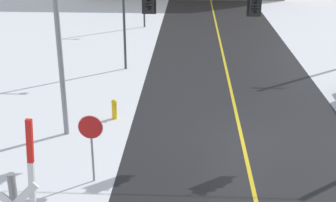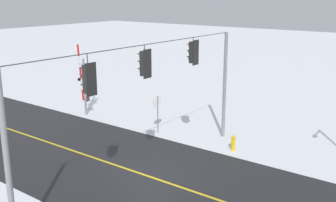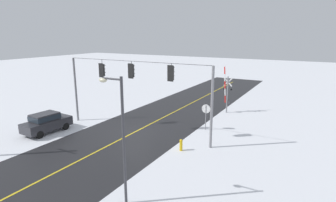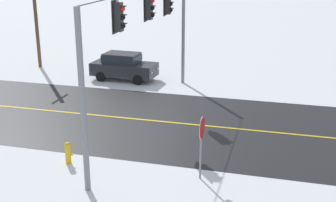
# 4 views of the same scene
# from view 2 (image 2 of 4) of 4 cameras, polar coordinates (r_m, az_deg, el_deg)

# --- Properties ---
(ground_plane) EXTENTS (160.00, 160.00, 0.00)m
(ground_plane) POSITION_cam_2_polar(r_m,az_deg,el_deg) (19.52, -2.72, -10.48)
(ground_plane) COLOR white
(signal_span) EXTENTS (14.20, 0.47, 6.22)m
(signal_span) POSITION_cam_2_polar(r_m,az_deg,el_deg) (18.12, -2.91, 1.86)
(signal_span) COLOR gray
(signal_span) RESTS_ON ground
(stop_sign) EXTENTS (0.80, 0.09, 2.35)m
(stop_sign) POSITION_cam_2_polar(r_m,az_deg,el_deg) (24.82, -1.49, -0.66)
(stop_sign) COLOR gray
(stop_sign) RESTS_ON ground
(railroad_crossing) EXTENTS (0.98, 0.31, 5.02)m
(railroad_crossing) POSITION_cam_2_polar(r_m,az_deg,el_deg) (28.92, -11.66, 2.52)
(railroad_crossing) COLOR gray
(railroad_crossing) RESTS_ON ground
(fire_hydrant) EXTENTS (0.24, 0.31, 0.88)m
(fire_hydrant) POSITION_cam_2_polar(r_m,az_deg,el_deg) (22.62, 9.09, -5.74)
(fire_hydrant) COLOR gold
(fire_hydrant) RESTS_ON ground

